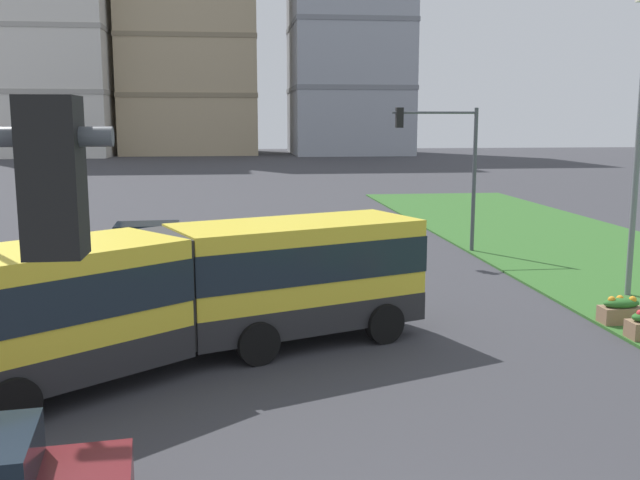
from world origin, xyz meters
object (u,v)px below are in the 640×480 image
flower_planter_4 (621,310)px  streetlight_median (639,136)px  car_navy_sedan (151,245)px  traffic_light_far_right (448,154)px  apartment_tower_centre (348,28)px  apartment_tower_west (40,1)px  articulated_bus (193,291)px

flower_planter_4 → streetlight_median: bearing=57.2°
car_navy_sedan → streetlight_median: size_ratio=0.49×
traffic_light_far_right → apartment_tower_centre: 89.79m
flower_planter_4 → traffic_light_far_right: bearing=98.0°
apartment_tower_centre → apartment_tower_west: bearing=-176.0°
articulated_bus → apartment_tower_west: bearing=105.1°
car_navy_sedan → traffic_light_far_right: bearing=4.6°
articulated_bus → car_navy_sedan: bearing=100.7°
car_navy_sedan → flower_planter_4: bearing=-36.9°
articulated_bus → traffic_light_far_right: traffic_light_far_right is taller
car_navy_sedan → apartment_tower_centre: bearing=76.2°
articulated_bus → traffic_light_far_right: (9.66, 12.60, 2.42)m
flower_planter_4 → apartment_tower_west: bearing=111.3°
articulated_bus → flower_planter_4: size_ratio=10.32×
streetlight_median → traffic_light_far_right: bearing=113.1°
flower_planter_4 → apartment_tower_centre: bearing=85.1°
traffic_light_far_right → articulated_bus: bearing=-127.5°
car_navy_sedan → apartment_tower_west: apartment_tower_west is taller
car_navy_sedan → apartment_tower_west: (-23.96, 85.61, 21.66)m
articulated_bus → apartment_tower_west: apartment_tower_west is taller
flower_planter_4 → apartment_tower_west: size_ratio=0.02×
car_navy_sedan → apartment_tower_west: size_ratio=0.10×
flower_planter_4 → apartment_tower_west: 105.04m
traffic_light_far_right → apartment_tower_centre: bearing=83.5°
traffic_light_far_right → apartment_tower_west: 93.73m
articulated_bus → flower_planter_4: articulated_bus is taller
car_navy_sedan → apartment_tower_centre: (21.85, 88.83, 18.91)m
articulated_bus → flower_planter_4: (11.20, 1.58, -1.23)m
streetlight_median → car_navy_sedan: bearing=155.1°
traffic_light_far_right → apartment_tower_centre: (9.99, 87.86, 15.59)m
traffic_light_far_right → streetlight_median: 8.82m
flower_planter_4 → car_navy_sedan: bearing=143.1°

